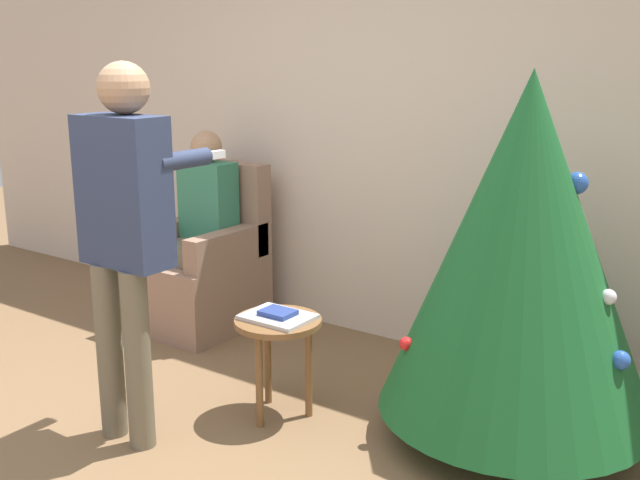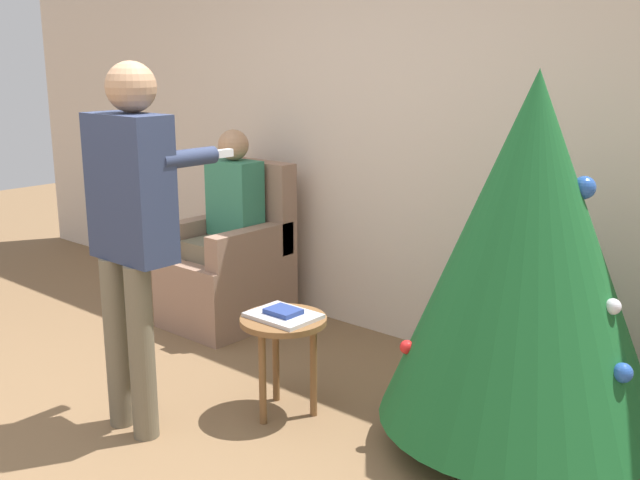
% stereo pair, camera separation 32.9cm
% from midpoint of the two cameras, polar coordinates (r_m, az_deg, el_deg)
% --- Properties ---
extents(wall_back, '(8.00, 0.06, 2.70)m').
position_cam_midpoint_polar(wall_back, '(4.60, 2.20, 8.86)').
color(wall_back, beige).
rests_on(wall_back, ground_plane).
extents(christmas_tree, '(1.25, 1.25, 1.71)m').
position_cam_midpoint_polar(christmas_tree, '(3.39, 12.53, -0.59)').
color(christmas_tree, brown).
rests_on(christmas_tree, ground_plane).
extents(armchair, '(0.61, 0.74, 1.07)m').
position_cam_midpoint_polar(armchair, '(5.01, -10.58, -2.42)').
color(armchair, '#93705B').
rests_on(armchair, ground_plane).
extents(person_seated, '(0.36, 0.46, 1.29)m').
position_cam_midpoint_polar(person_seated, '(4.90, -11.02, 1.41)').
color(person_seated, '#6B604C').
rests_on(person_seated, ground_plane).
extents(person_standing, '(0.44, 0.57, 1.73)m').
position_cam_midpoint_polar(person_standing, '(3.46, -17.32, 1.43)').
color(person_standing, '#6B604C').
rests_on(person_standing, ground_plane).
extents(side_stool, '(0.43, 0.43, 0.51)m').
position_cam_midpoint_polar(side_stool, '(3.70, -5.78, -7.19)').
color(side_stool, brown).
rests_on(side_stool, ground_plane).
extents(laptop, '(0.33, 0.25, 0.02)m').
position_cam_midpoint_polar(laptop, '(3.67, -5.82, -5.89)').
color(laptop, silver).
rests_on(laptop, side_stool).
extents(book, '(0.16, 0.13, 0.02)m').
position_cam_midpoint_polar(book, '(3.66, -5.82, -5.57)').
color(book, navy).
rests_on(book, laptop).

